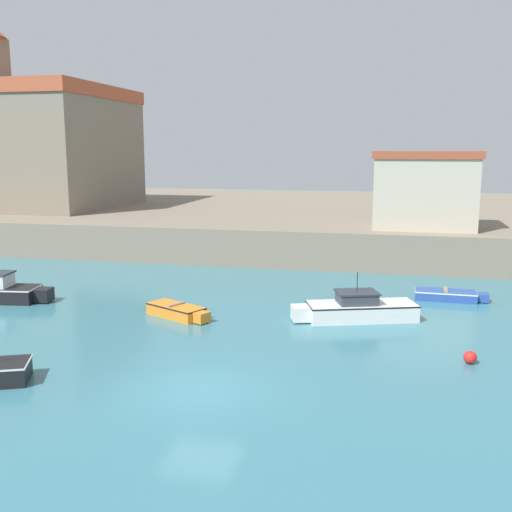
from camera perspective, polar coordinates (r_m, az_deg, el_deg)
The scene contains 8 objects.
ground_plane at distance 20.41m, azimuth -5.28°, elevation -12.63°, with size 200.00×200.00×0.00m, color teal.
quay_seawall at distance 59.01m, azimuth 7.06°, elevation 3.63°, with size 120.00×40.00×2.54m, color gray.
dinghy_blue_0 at distance 33.36m, azimuth 17.82°, elevation -3.54°, with size 3.76×1.44×0.57m.
dinghy_orange_2 at distance 28.82m, azimuth -7.47°, elevation -5.19°, with size 3.53×2.42×0.64m.
motorboat_white_4 at distance 28.50m, azimuth 9.65°, elevation -4.98°, with size 5.96×3.34×2.26m.
mooring_buoy at distance 23.96m, azimuth 19.72°, elevation -9.07°, with size 0.49×0.49×0.49m, color red.
church at distance 59.31m, azimuth -18.54°, elevation 10.20°, with size 13.13×15.60×17.13m.
harbor_shed_mid_row at distance 42.50m, azimuth 15.73°, elevation 6.10°, with size 7.00×4.74×5.22m.
Camera 1 is at (5.98, -17.85, 7.88)m, focal length 42.00 mm.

